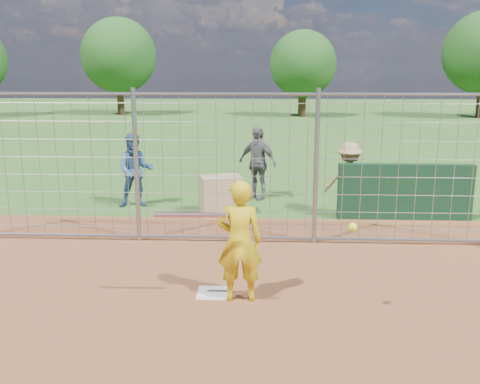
{
  "coord_description": "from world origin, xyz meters",
  "views": [
    {
      "loc": [
        0.65,
        -6.73,
        2.86
      ],
      "look_at": [
        0.3,
        0.8,
        1.15
      ],
      "focal_mm": 40.0,
      "sensor_mm": 36.0,
      "label": 1
    }
  ],
  "objects_px": {
    "bystander_b": "(257,163)",
    "batter": "(239,241)",
    "bystander_c": "(349,179)",
    "bystander_a": "(135,170)",
    "equipment_bin": "(221,195)"
  },
  "relations": [
    {
      "from": "bystander_b",
      "to": "batter",
      "type": "bearing_deg",
      "value": -58.75
    },
    {
      "from": "bystander_b",
      "to": "bystander_c",
      "type": "height_order",
      "value": "bystander_b"
    },
    {
      "from": "batter",
      "to": "bystander_c",
      "type": "height_order",
      "value": "batter"
    },
    {
      "from": "bystander_b",
      "to": "bystander_c",
      "type": "xyz_separation_m",
      "value": [
        1.86,
        -1.39,
        -0.08
      ]
    },
    {
      "from": "bystander_a",
      "to": "equipment_bin",
      "type": "distance_m",
      "value": 2.0
    },
    {
      "from": "bystander_c",
      "to": "equipment_bin",
      "type": "bearing_deg",
      "value": -3.93
    },
    {
      "from": "batter",
      "to": "bystander_b",
      "type": "height_order",
      "value": "bystander_b"
    },
    {
      "from": "bystander_c",
      "to": "bystander_b",
      "type": "bearing_deg",
      "value": -42.49
    },
    {
      "from": "bystander_a",
      "to": "bystander_c",
      "type": "xyz_separation_m",
      "value": [
        4.44,
        -0.5,
        -0.05
      ]
    },
    {
      "from": "batter",
      "to": "bystander_b",
      "type": "xyz_separation_m",
      "value": [
        0.13,
        5.61,
        0.04
      ]
    },
    {
      "from": "batter",
      "to": "bystander_a",
      "type": "height_order",
      "value": "bystander_a"
    },
    {
      "from": "bystander_b",
      "to": "bystander_c",
      "type": "bearing_deg",
      "value": -4.08
    },
    {
      "from": "batter",
      "to": "equipment_bin",
      "type": "xyz_separation_m",
      "value": [
        -0.58,
        4.14,
        -0.38
      ]
    },
    {
      "from": "bystander_b",
      "to": "equipment_bin",
      "type": "xyz_separation_m",
      "value": [
        -0.71,
        -1.47,
        -0.43
      ]
    },
    {
      "from": "bystander_a",
      "to": "bystander_b",
      "type": "relative_size",
      "value": 0.96
    }
  ]
}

